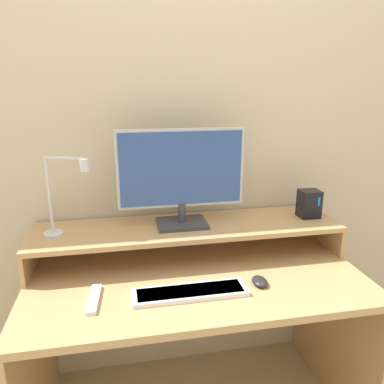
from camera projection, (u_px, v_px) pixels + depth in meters
name	position (u px, v px, depth m)	size (l,w,h in m)	color
wall_back	(180.00, 135.00, 1.79)	(6.00, 0.05, 2.50)	beige
desk	(196.00, 314.00, 1.63)	(1.39, 0.72, 0.72)	tan
monitor_shelf	(188.00, 229.00, 1.71)	(1.39, 0.34, 0.15)	tan
monitor	(181.00, 175.00, 1.64)	(0.56, 0.17, 0.44)	#38383D
desk_lamp	(63.00, 197.00, 1.54)	(0.22, 0.12, 0.34)	silver
router_dock	(309.00, 204.00, 1.80)	(0.09, 0.09, 0.13)	black
keyboard	(190.00, 292.00, 1.42)	(0.44, 0.12, 0.02)	white
mouse	(260.00, 281.00, 1.49)	(0.06, 0.08, 0.03)	black
remote_control	(94.00, 299.00, 1.38)	(0.05, 0.19, 0.02)	white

